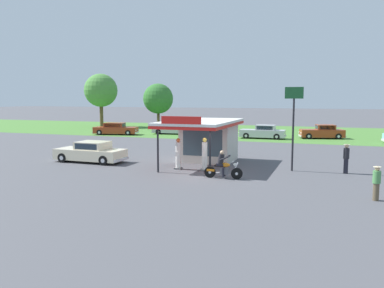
{
  "coord_description": "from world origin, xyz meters",
  "views": [
    {
      "loc": [
        6.75,
        -21.77,
        4.49
      ],
      "look_at": [
        -1.98,
        2.89,
        1.4
      ],
      "focal_mm": 36.68,
      "sensor_mm": 36.0,
      "label": 1
    }
  ],
  "objects_px": {
    "parked_car_back_row_centre": "(322,132)",
    "parked_car_back_row_far_left": "(175,129)",
    "gas_pump_nearside": "(178,155)",
    "bystander_standing_back_lot": "(346,158)",
    "parked_car_back_row_centre_right": "(116,129)",
    "parked_car_back_row_left": "(263,132)",
    "gas_pump_offside": "(205,156)",
    "featured_classic_sedan": "(91,153)",
    "roadside_pole_sign": "(294,114)",
    "motorcycle_with_rider": "(223,167)",
    "bystander_chatting_near_pumps": "(376,182)"
  },
  "relations": [
    {
      "from": "parked_car_back_row_far_left",
      "to": "motorcycle_with_rider",
      "type": "bearing_deg",
      "value": -62.35
    },
    {
      "from": "parked_car_back_row_centre",
      "to": "bystander_chatting_near_pumps",
      "type": "xyz_separation_m",
      "value": [
        2.8,
        -27.06,
        0.11
      ]
    },
    {
      "from": "gas_pump_nearside",
      "to": "parked_car_back_row_centre_right",
      "type": "distance_m",
      "value": 24.9
    },
    {
      "from": "parked_car_back_row_centre_right",
      "to": "bystander_chatting_near_pumps",
      "type": "bearing_deg",
      "value": -41.19
    },
    {
      "from": "featured_classic_sedan",
      "to": "parked_car_back_row_centre_right",
      "type": "bearing_deg",
      "value": 115.72
    },
    {
      "from": "gas_pump_nearside",
      "to": "roadside_pole_sign",
      "type": "xyz_separation_m",
      "value": [
        6.84,
        1.79,
        2.58
      ]
    },
    {
      "from": "motorcycle_with_rider",
      "to": "bystander_chatting_near_pumps",
      "type": "distance_m",
      "value": 7.95
    },
    {
      "from": "gas_pump_offside",
      "to": "featured_classic_sedan",
      "type": "relative_size",
      "value": 0.4
    },
    {
      "from": "parked_car_back_row_centre_right",
      "to": "bystander_chatting_near_pumps",
      "type": "distance_m",
      "value": 35.62
    },
    {
      "from": "gas_pump_nearside",
      "to": "bystander_chatting_near_pumps",
      "type": "distance_m",
      "value": 11.77
    },
    {
      "from": "parked_car_back_row_centre",
      "to": "gas_pump_nearside",
      "type": "bearing_deg",
      "value": -109.72
    },
    {
      "from": "roadside_pole_sign",
      "to": "gas_pump_nearside",
      "type": "bearing_deg",
      "value": -165.33
    },
    {
      "from": "gas_pump_offside",
      "to": "roadside_pole_sign",
      "type": "bearing_deg",
      "value": 19.36
    },
    {
      "from": "roadside_pole_sign",
      "to": "parked_car_back_row_left",
      "type": "bearing_deg",
      "value": 104.48
    },
    {
      "from": "featured_classic_sedan",
      "to": "bystander_standing_back_lot",
      "type": "relative_size",
      "value": 2.93
    },
    {
      "from": "motorcycle_with_rider",
      "to": "parked_car_back_row_centre_right",
      "type": "bearing_deg",
      "value": 132.34
    },
    {
      "from": "parked_car_back_row_left",
      "to": "bystander_standing_back_lot",
      "type": "distance_m",
      "value": 20.24
    },
    {
      "from": "parked_car_back_row_left",
      "to": "bystander_standing_back_lot",
      "type": "xyz_separation_m",
      "value": [
        7.96,
        -18.61,
        0.26
      ]
    },
    {
      "from": "motorcycle_with_rider",
      "to": "roadside_pole_sign",
      "type": "relative_size",
      "value": 0.42
    },
    {
      "from": "gas_pump_offside",
      "to": "motorcycle_with_rider",
      "type": "xyz_separation_m",
      "value": [
        1.65,
        -1.87,
        -0.29
      ]
    },
    {
      "from": "parked_car_back_row_centre_right",
      "to": "roadside_pole_sign",
      "type": "height_order",
      "value": "roadside_pole_sign"
    },
    {
      "from": "parked_car_back_row_left",
      "to": "gas_pump_offside",
      "type": "bearing_deg",
      "value": -90.66
    },
    {
      "from": "motorcycle_with_rider",
      "to": "bystander_chatting_near_pumps",
      "type": "relative_size",
      "value": 1.42
    },
    {
      "from": "gas_pump_nearside",
      "to": "motorcycle_with_rider",
      "type": "bearing_deg",
      "value": -28.79
    },
    {
      "from": "bystander_standing_back_lot",
      "to": "parked_car_back_row_centre_right",
      "type": "bearing_deg",
      "value": 146.24
    },
    {
      "from": "motorcycle_with_rider",
      "to": "parked_car_back_row_left",
      "type": "relative_size",
      "value": 0.43
    },
    {
      "from": "bystander_standing_back_lot",
      "to": "motorcycle_with_rider",
      "type": "bearing_deg",
      "value": -149.43
    },
    {
      "from": "gas_pump_nearside",
      "to": "bystander_standing_back_lot",
      "type": "height_order",
      "value": "gas_pump_nearside"
    },
    {
      "from": "gas_pump_nearside",
      "to": "parked_car_back_row_left",
      "type": "relative_size",
      "value": 0.39
    },
    {
      "from": "parked_car_back_row_left",
      "to": "parked_car_back_row_centre",
      "type": "xyz_separation_m",
      "value": [
        6.2,
        2.22,
        0.01
      ]
    },
    {
      "from": "motorcycle_with_rider",
      "to": "featured_classic_sedan",
      "type": "distance_m",
      "value": 10.5
    },
    {
      "from": "parked_car_back_row_left",
      "to": "parked_car_back_row_far_left",
      "type": "height_order",
      "value": "parked_car_back_row_left"
    },
    {
      "from": "parked_car_back_row_centre_right",
      "to": "bystander_chatting_near_pumps",
      "type": "relative_size",
      "value": 3.7
    },
    {
      "from": "parked_car_back_row_centre",
      "to": "parked_car_back_row_far_left",
      "type": "relative_size",
      "value": 0.92
    },
    {
      "from": "parked_car_back_row_far_left",
      "to": "bystander_standing_back_lot",
      "type": "relative_size",
      "value": 3.15
    },
    {
      "from": "parked_car_back_row_centre_right",
      "to": "bystander_chatting_near_pumps",
      "type": "xyz_separation_m",
      "value": [
        26.81,
        -23.46,
        0.13
      ]
    },
    {
      "from": "gas_pump_nearside",
      "to": "gas_pump_offside",
      "type": "relative_size",
      "value": 0.96
    },
    {
      "from": "parked_car_back_row_left",
      "to": "gas_pump_nearside",
      "type": "bearing_deg",
      "value": -95.49
    },
    {
      "from": "parked_car_back_row_centre_right",
      "to": "parked_car_back_row_far_left",
      "type": "relative_size",
      "value": 1.02
    },
    {
      "from": "parked_car_back_row_centre_right",
      "to": "parked_car_back_row_far_left",
      "type": "height_order",
      "value": "parked_car_back_row_far_left"
    },
    {
      "from": "gas_pump_nearside",
      "to": "parked_car_back_row_far_left",
      "type": "xyz_separation_m",
      "value": [
        -9.25,
        22.28,
        -0.2
      ]
    },
    {
      "from": "featured_classic_sedan",
      "to": "parked_car_back_row_centre_right",
      "type": "relative_size",
      "value": 0.91
    },
    {
      "from": "gas_pump_nearside",
      "to": "gas_pump_offside",
      "type": "bearing_deg",
      "value": 0.0
    },
    {
      "from": "gas_pump_offside",
      "to": "parked_car_back_row_centre",
      "type": "bearing_deg",
      "value": 74.25
    },
    {
      "from": "gas_pump_offside",
      "to": "bystander_standing_back_lot",
      "type": "distance_m",
      "value": 8.44
    },
    {
      "from": "gas_pump_nearside",
      "to": "parked_car_back_row_centre_right",
      "type": "xyz_separation_m",
      "value": [
        -15.82,
        19.23,
        -0.22
      ]
    },
    {
      "from": "parked_car_back_row_centre",
      "to": "roadside_pole_sign",
      "type": "bearing_deg",
      "value": -93.65
    },
    {
      "from": "parked_car_back_row_centre",
      "to": "bystander_standing_back_lot",
      "type": "relative_size",
      "value": 2.88
    },
    {
      "from": "bystander_chatting_near_pumps",
      "to": "roadside_pole_sign",
      "type": "bearing_deg",
      "value": 124.51
    },
    {
      "from": "gas_pump_nearside",
      "to": "parked_car_back_row_far_left",
      "type": "height_order",
      "value": "gas_pump_nearside"
    }
  ]
}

